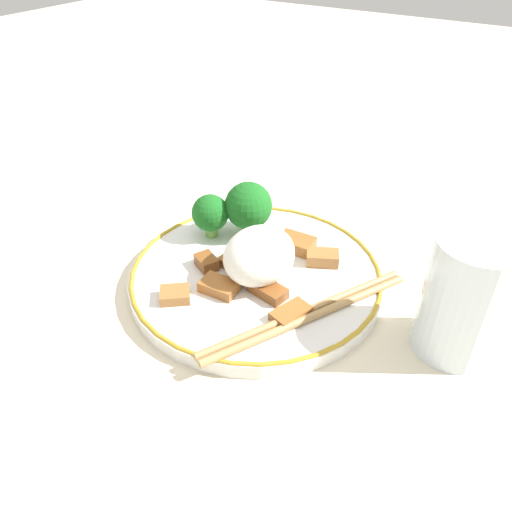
% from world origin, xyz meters
% --- Properties ---
extents(ground_plane, '(3.00, 3.00, 0.00)m').
position_xyz_m(ground_plane, '(0.00, 0.00, 0.00)').
color(ground_plane, beige).
extents(plate, '(0.27, 0.27, 0.02)m').
position_xyz_m(plate, '(0.00, 0.00, 0.01)').
color(plate, white).
rests_on(plate, ground_plane).
extents(rice_mound, '(0.08, 0.07, 0.05)m').
position_xyz_m(rice_mound, '(-0.01, -0.01, 0.04)').
color(rice_mound, white).
rests_on(rice_mound, plate).
extents(broccoli_back_left, '(0.05, 0.05, 0.06)m').
position_xyz_m(broccoli_back_left, '(0.06, 0.05, 0.05)').
color(broccoli_back_left, '#72AD4C').
rests_on(broccoli_back_left, plate).
extents(broccoli_back_center, '(0.04, 0.04, 0.05)m').
position_xyz_m(broccoli_back_center, '(0.03, 0.08, 0.04)').
color(broccoli_back_center, '#72AD4C').
rests_on(broccoli_back_center, plate).
extents(meat_near_front, '(0.03, 0.04, 0.01)m').
position_xyz_m(meat_near_front, '(0.06, -0.02, 0.02)').
color(meat_near_front, '#995B28').
rests_on(meat_near_front, plate).
extents(meat_near_left, '(0.03, 0.03, 0.01)m').
position_xyz_m(meat_near_left, '(-0.02, 0.05, 0.02)').
color(meat_near_left, brown).
rests_on(meat_near_left, plate).
extents(meat_near_right, '(0.03, 0.04, 0.01)m').
position_xyz_m(meat_near_right, '(-0.05, 0.01, 0.02)').
color(meat_near_right, '#995B28').
rests_on(meat_near_right, plate).
extents(meat_near_back, '(0.03, 0.04, 0.01)m').
position_xyz_m(meat_near_back, '(-0.03, -0.03, 0.02)').
color(meat_near_back, brown).
rests_on(meat_near_back, plate).
extents(meat_on_rice_edge, '(0.03, 0.04, 0.01)m').
position_xyz_m(meat_on_rice_edge, '(0.05, -0.05, 0.02)').
color(meat_on_rice_edge, '#9E6633').
rests_on(meat_on_rice_edge, plate).
extents(meat_mid_left, '(0.04, 0.03, 0.01)m').
position_xyz_m(meat_mid_left, '(-0.04, -0.07, 0.02)').
color(meat_mid_left, '#995B28').
rests_on(meat_mid_left, plate).
extents(meat_mid_right, '(0.04, 0.04, 0.01)m').
position_xyz_m(meat_mid_right, '(-0.08, 0.04, 0.02)').
color(meat_mid_right, '#9E6633').
rests_on(meat_mid_right, plate).
extents(meat_far_scatter, '(0.03, 0.03, 0.01)m').
position_xyz_m(meat_far_scatter, '(-0.00, 0.03, 0.02)').
color(meat_far_scatter, brown).
rests_on(meat_far_scatter, plate).
extents(chopsticks, '(0.21, 0.12, 0.01)m').
position_xyz_m(chopsticks, '(-0.04, -0.08, 0.02)').
color(chopsticks, '#AD8451').
rests_on(chopsticks, plate).
extents(drinking_glass, '(0.07, 0.07, 0.12)m').
position_xyz_m(drinking_glass, '(0.02, -0.20, 0.06)').
color(drinking_glass, silver).
rests_on(drinking_glass, ground_plane).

